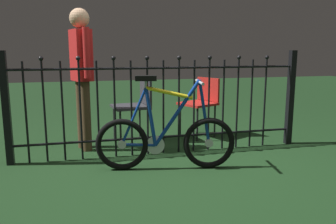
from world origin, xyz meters
name	(u,v)px	position (x,y,z in m)	size (l,w,h in m)	color
ground_plane	(177,171)	(0.00, 0.00, 0.00)	(20.00, 20.00, 0.00)	#173417
iron_fence	(157,103)	(-0.07, 0.60, 0.58)	(3.28, 0.07, 1.15)	black
bicycle	(166,138)	(-0.10, 0.08, 0.31)	(1.35, 0.41, 0.92)	black
chair_red	(202,100)	(0.69, 1.24, 0.49)	(0.54, 0.54, 0.79)	black
chair_charcoal	(136,103)	(-0.21, 1.21, 0.49)	(0.49, 0.49, 0.78)	black
person_visitor	(82,67)	(-0.86, 0.98, 0.96)	(0.26, 0.46, 1.61)	#4C3823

